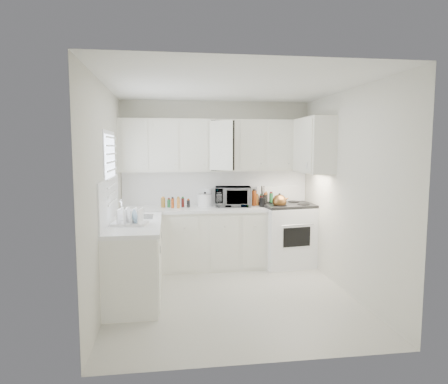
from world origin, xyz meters
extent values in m
plane|color=beige|center=(0.00, 0.00, 0.00)|extent=(3.20, 3.20, 0.00)
plane|color=white|center=(0.00, 0.00, 2.60)|extent=(3.20, 3.20, 0.00)
plane|color=silver|center=(0.00, 1.60, 1.30)|extent=(3.00, 0.00, 3.00)
plane|color=silver|center=(0.00, -1.60, 1.30)|extent=(3.00, 0.00, 3.00)
plane|color=silver|center=(-1.50, 0.00, 1.30)|extent=(0.00, 3.20, 3.20)
plane|color=silver|center=(1.50, 0.00, 1.30)|extent=(0.00, 3.20, 3.20)
cube|color=silver|center=(-0.39, 1.29, 0.93)|extent=(2.24, 0.64, 0.05)
cube|color=silver|center=(-1.19, 0.20, 0.93)|extent=(0.64, 1.62, 0.05)
cube|color=white|center=(0.00, 1.59, 1.23)|extent=(2.98, 0.02, 0.55)
cube|color=white|center=(-1.49, 0.20, 1.23)|extent=(0.02, 1.60, 0.55)
imported|color=gray|center=(0.24, 1.37, 1.14)|extent=(0.59, 0.38, 0.38)
cylinder|color=white|center=(-0.14, 1.51, 1.08)|extent=(0.12, 0.12, 0.27)
cylinder|color=olive|center=(-0.85, 1.42, 1.02)|extent=(0.06, 0.06, 0.13)
cylinder|color=#246D35|center=(-0.78, 1.33, 1.02)|extent=(0.06, 0.06, 0.13)
cylinder|color=#AE4517|center=(-0.70, 1.42, 1.02)|extent=(0.06, 0.06, 0.13)
cylinder|color=orange|center=(-0.62, 1.33, 1.02)|extent=(0.06, 0.06, 0.13)
cylinder|color=#5C1D1A|center=(-0.55, 1.42, 1.02)|extent=(0.06, 0.06, 0.13)
cylinder|color=black|center=(-0.47, 1.33, 1.02)|extent=(0.06, 0.06, 0.13)
cylinder|color=#AE4517|center=(0.58, 1.46, 1.05)|extent=(0.06, 0.06, 0.19)
cylinder|color=orange|center=(0.64, 1.40, 1.05)|extent=(0.06, 0.06, 0.19)
cylinder|color=#5C1D1A|center=(0.69, 1.46, 1.05)|extent=(0.06, 0.06, 0.19)
cylinder|color=black|center=(0.74, 1.40, 1.05)|extent=(0.06, 0.06, 0.19)
cylinder|color=olive|center=(0.80, 1.46, 1.05)|extent=(0.06, 0.06, 0.19)
cylinder|color=#246D35|center=(0.85, 1.40, 1.05)|extent=(0.06, 0.06, 0.19)
camera|label=1|loc=(-0.78, -4.83, 1.86)|focal=32.24mm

